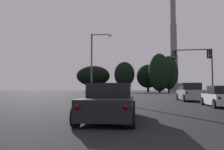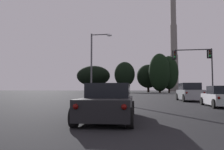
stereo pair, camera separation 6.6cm
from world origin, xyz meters
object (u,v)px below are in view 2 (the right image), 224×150
at_px(suv_right_lane_front, 190,92).
at_px(sedan_left_lane_third, 109,102).
at_px(street_lamp, 95,59).
at_px(hatchback_right_lane_second, 221,97).
at_px(smokestack, 174,53).
at_px(traffic_light_overhead_right, 199,61).

relative_size(suv_right_lane_front, sedan_left_lane_third, 1.04).
bearing_deg(street_lamp, sedan_left_lane_third, -75.10).
height_order(suv_right_lane_front, street_lamp, street_lamp).
xyz_separation_m(hatchback_right_lane_second, suv_right_lane_front, (-0.56, 7.60, 0.23)).
bearing_deg(suv_right_lane_front, smokestack, 82.07).
bearing_deg(traffic_light_overhead_right, suv_right_lane_front, -111.44).
bearing_deg(suv_right_lane_front, traffic_light_overhead_right, 67.55).
xyz_separation_m(sedan_left_lane_third, street_lamp, (-4.50, 16.90, 4.23)).
bearing_deg(traffic_light_overhead_right, hatchback_right_lane_second, -98.20).
distance_m(hatchback_right_lane_second, traffic_light_overhead_right, 15.08).
relative_size(hatchback_right_lane_second, street_lamp, 0.52).
bearing_deg(sedan_left_lane_third, traffic_light_overhead_right, 65.80).
bearing_deg(street_lamp, hatchback_right_lane_second, -40.92).
xyz_separation_m(suv_right_lane_front, traffic_light_overhead_right, (2.62, 6.68, 4.15)).
xyz_separation_m(hatchback_right_lane_second, sedan_left_lane_third, (-6.61, -7.27, 0.00)).
distance_m(suv_right_lane_front, smokestack, 120.89).
relative_size(sedan_left_lane_third, street_lamp, 0.60).
relative_size(street_lamp, smokestack, 0.13).
relative_size(hatchback_right_lane_second, sedan_left_lane_third, 0.87).
distance_m(hatchback_right_lane_second, street_lamp, 15.30).
height_order(sedan_left_lane_third, traffic_light_overhead_right, traffic_light_overhead_right).
relative_size(suv_right_lane_front, traffic_light_overhead_right, 0.75).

